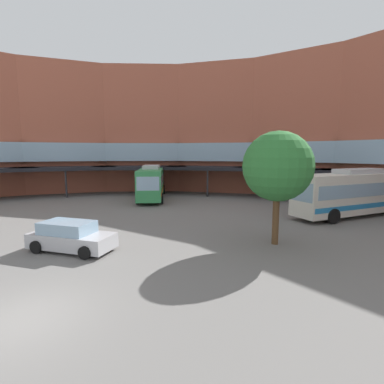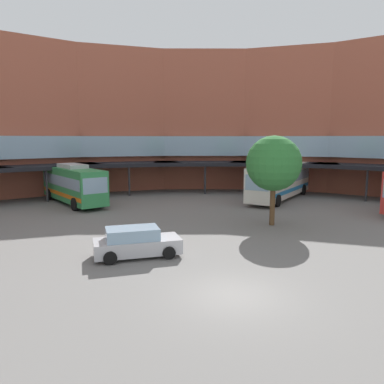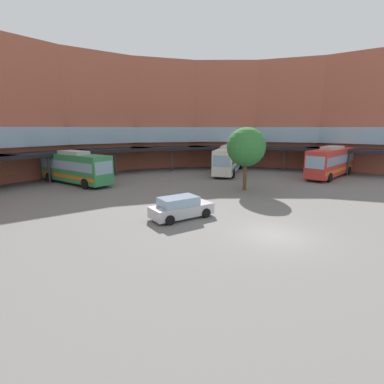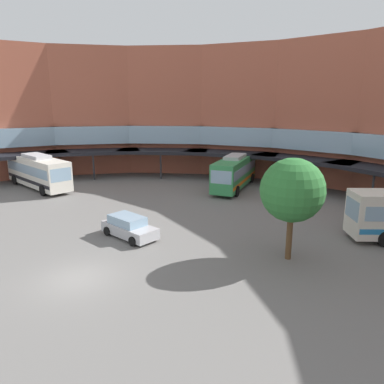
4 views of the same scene
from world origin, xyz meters
TOP-DOWN VIEW (x-y plane):
  - ground_plane at (0.00, 0.00)m, footprint 115.89×115.89m
  - station_building at (0.00, 23.19)m, footprint 71.70×32.95m
  - bus_0 at (-5.65, 23.25)m, footprint 5.69×10.49m
  - bus_2 at (13.95, 19.44)m, footprint 10.92×9.66m
  - parked_car at (-2.76, 5.90)m, footprint 4.45×2.12m
  - plaza_tree at (7.50, 9.89)m, footprint 3.81×3.81m

SIDE VIEW (x-z plane):
  - ground_plane at x=0.00m, z-range 0.00..0.00m
  - parked_car at x=-2.76m, z-range -0.03..1.50m
  - bus_0 at x=-5.65m, z-range 0.02..3.72m
  - bus_2 at x=13.95m, z-range 0.02..3.82m
  - plaza_tree at x=7.50m, z-range 1.20..7.44m
  - station_building at x=0.00m, z-range -0.40..15.69m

